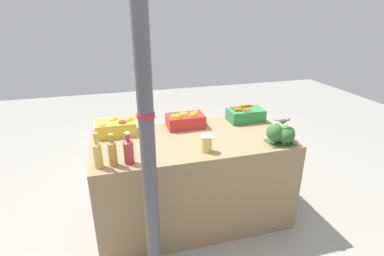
% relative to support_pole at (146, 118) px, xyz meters
% --- Properties ---
extents(ground_plane, '(10.00, 10.00, 0.00)m').
position_rel_support_pole_xyz_m(ground_plane, '(0.48, 0.66, -1.33)').
color(ground_plane, gray).
extents(market_table, '(1.78, 0.89, 0.85)m').
position_rel_support_pole_xyz_m(market_table, '(0.48, 0.66, -0.90)').
color(market_table, '#937551').
rests_on(market_table, ground_plane).
extents(support_pole, '(0.11, 0.11, 2.66)m').
position_rel_support_pole_xyz_m(support_pole, '(0.00, 0.00, 0.00)').
color(support_pole, '#4C4C51').
rests_on(support_pole, ground_plane).
extents(apple_crate, '(0.36, 0.23, 0.16)m').
position_rel_support_pole_xyz_m(apple_crate, '(-0.17, 0.95, -0.40)').
color(apple_crate, gold).
rests_on(apple_crate, market_table).
extents(orange_crate, '(0.36, 0.23, 0.17)m').
position_rel_support_pole_xyz_m(orange_crate, '(0.49, 0.95, -0.40)').
color(orange_crate, red).
rests_on(orange_crate, market_table).
extents(carrot_crate, '(0.36, 0.24, 0.16)m').
position_rel_support_pole_xyz_m(carrot_crate, '(1.14, 0.95, -0.41)').
color(carrot_crate, '#2D8442').
rests_on(carrot_crate, market_table).
extents(broccoli_pile, '(0.27, 0.22, 0.19)m').
position_rel_support_pole_xyz_m(broccoli_pile, '(1.21, 0.35, -0.39)').
color(broccoli_pile, '#2D602D').
rests_on(broccoli_pile, market_table).
extents(juice_bottle_golden, '(0.07, 0.07, 0.27)m').
position_rel_support_pole_xyz_m(juice_bottle_golden, '(-0.33, 0.35, -0.36)').
color(juice_bottle_golden, gold).
rests_on(juice_bottle_golden, market_table).
extents(juice_bottle_amber, '(0.06, 0.06, 0.25)m').
position_rel_support_pole_xyz_m(juice_bottle_amber, '(-0.22, 0.35, -0.37)').
color(juice_bottle_amber, gold).
rests_on(juice_bottle_amber, market_table).
extents(juice_bottle_ruby, '(0.08, 0.08, 0.25)m').
position_rel_support_pole_xyz_m(juice_bottle_ruby, '(-0.11, 0.35, -0.37)').
color(juice_bottle_ruby, '#B2333D').
rests_on(juice_bottle_ruby, market_table).
extents(pickle_jar, '(0.09, 0.09, 0.14)m').
position_rel_support_pole_xyz_m(pickle_jar, '(0.52, 0.38, -0.41)').
color(pickle_jar, '#DBBC56').
rests_on(pickle_jar, market_table).
extents(sparrow_bird, '(0.13, 0.06, 0.05)m').
position_rel_support_pole_xyz_m(sparrow_bird, '(1.19, 0.35, -0.26)').
color(sparrow_bird, '#4C3D2D').
rests_on(sparrow_bird, broccoli_pile).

